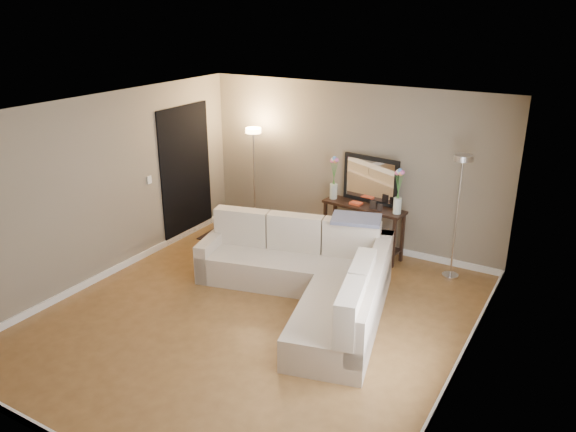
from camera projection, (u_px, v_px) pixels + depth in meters
The scene contains 22 objects.
floor at pixel (256, 317), 7.11m from camera, with size 5.00×5.50×0.01m, color olive.
ceiling at pixel (251, 111), 6.19m from camera, with size 5.00×5.50×0.01m, color white.
wall_back at pixel (350, 166), 8.88m from camera, with size 5.00×0.02×2.60m, color gray.
wall_front at pixel (60, 330), 4.42m from camera, with size 5.00×0.02×2.60m, color gray.
wall_left at pixel (104, 188), 7.84m from camera, with size 0.02×5.50×2.60m, color gray.
wall_right at pixel (469, 268), 5.47m from camera, with size 0.02×5.50×2.60m, color gray.
baseboard_back at pixel (347, 240), 9.30m from camera, with size 5.00×0.03×0.10m, color white.
baseboard_left at pixel (115, 269), 8.27m from camera, with size 0.03×5.50×0.10m, color white.
baseboard_right at pixel (453, 374), 5.92m from camera, with size 0.03×5.50×0.10m, color white.
doorway at pixel (186, 173), 9.27m from camera, with size 0.02×1.20×2.20m, color black.
switch_plate at pixel (149, 180), 8.54m from camera, with size 0.02×0.08×0.12m, color white.
sectional_sofa at pixel (311, 275), 7.42m from camera, with size 3.17×2.67×0.93m.
throw_blanket at pixel (356, 219), 7.67m from camera, with size 0.67×0.38×0.05m, color slate.
console_table at pixel (358, 226), 8.77m from camera, with size 1.36×0.52×0.81m.
leaning_mirror at pixel (371, 180), 8.60m from camera, with size 0.93×0.16×0.73m.
table_decor at pixel (362, 204), 8.57m from camera, with size 0.56×0.16×0.13m.
flower_vase_left at pixel (334, 181), 8.82m from camera, with size 0.16×0.14×0.70m.
flower_vase_right at pixel (398, 195), 8.18m from camera, with size 0.16×0.14×0.70m.
floor_lamp_lit at pixel (254, 160), 9.34m from camera, with size 0.27×0.27×1.81m.
floor_lamp_unlit at pixel (460, 193), 7.70m from camera, with size 0.32×0.32×1.82m.
charcoal_rug at pixel (240, 236), 9.55m from camera, with size 1.18×0.89×0.02m, color black.
black_bag at pixel (227, 229), 9.51m from camera, with size 0.33×0.24×0.22m, color black.
Camera 1 is at (3.48, -5.15, 3.71)m, focal length 35.00 mm.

